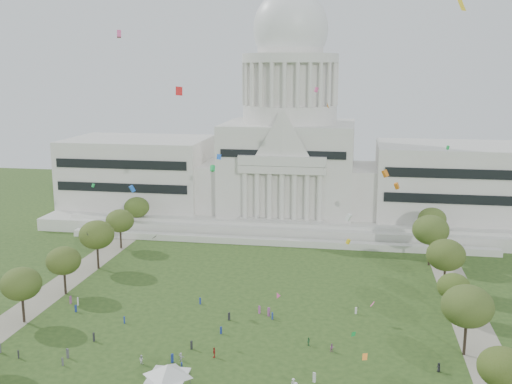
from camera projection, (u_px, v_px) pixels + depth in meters
name	position (u px, v px, depth m)	size (l,w,h in m)	color
ground	(212.00, 382.00, 102.35)	(400.00, 400.00, 0.00)	#2A451A
capitol	(289.00, 157.00, 207.50)	(160.00, 64.50, 91.30)	silver
path_left	(42.00, 299.00, 139.17)	(8.00, 160.00, 0.04)	gray
path_right	(473.00, 328.00, 123.45)	(8.00, 160.00, 0.04)	gray
row_tree_r_1	(502.00, 368.00, 91.54)	(7.58, 7.58, 10.78)	black
row_tree_l_2	(21.00, 284.00, 124.71)	(8.42, 8.42, 11.97)	black
row_tree_r_2	(467.00, 306.00, 110.00)	(9.55, 9.55, 13.58)	black
row_tree_l_3	(64.00, 261.00, 140.65)	(8.12, 8.12, 11.55)	black
row_tree_r_3	(454.00, 287.00, 126.94)	(7.01, 7.01, 9.98)	black
row_tree_l_4	(97.00, 235.00, 158.28)	(9.29, 9.29, 13.21)	black
row_tree_r_4	(446.00, 255.00, 141.45)	(9.19, 9.19, 13.06)	black
row_tree_l_5	(120.00, 221.00, 176.61)	(8.33, 8.33, 11.85)	black
row_tree_r_5	(431.00, 230.00, 160.99)	(9.82, 9.82, 13.96)	black
row_tree_l_6	(137.00, 207.00, 194.41)	(8.19, 8.19, 11.64)	black
row_tree_r_6	(432.00, 219.00, 178.19)	(8.42, 8.42, 11.97)	black
event_tent	(168.00, 370.00, 98.62)	(8.80, 8.80, 4.90)	#4C4C4C
person_0	(439.00, 367.00, 105.51)	(0.83, 0.54, 1.71)	#26262B
person_2	(332.00, 348.00, 112.94)	(0.79, 0.49, 1.63)	#994C8C
person_4	(214.00, 352.00, 110.77)	(1.16, 0.63, 1.98)	#B21E1E
person_5	(181.00, 357.00, 109.53)	(1.46, 0.58, 1.58)	silver
person_8	(141.00, 359.00, 108.39)	(0.85, 0.52, 1.74)	silver
person_9	(293.00, 383.00, 100.55)	(1.01, 0.52, 1.56)	silver
person_10	(309.00, 342.00, 115.48)	(0.99, 0.54, 1.69)	#33723F
distant_crowd	(165.00, 333.00, 119.20)	(66.63, 38.60, 1.95)	#4C4C51
kite_swarm	(228.00, 187.00, 104.29)	(93.72, 105.28, 63.25)	green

